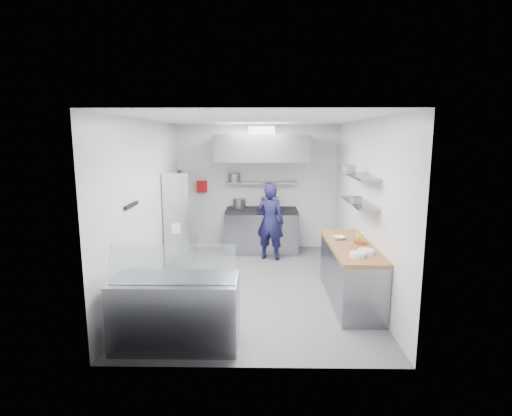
{
  "coord_description": "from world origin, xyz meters",
  "views": [
    {
      "loc": [
        0.11,
        -6.54,
        2.51
      ],
      "look_at": [
        0.0,
        0.6,
        1.25
      ],
      "focal_mm": 28.0,
      "sensor_mm": 36.0,
      "label": 1
    }
  ],
  "objects_px": {
    "chef": "(270,222)",
    "wire_rack": "(181,217)",
    "gas_range": "(262,232)",
    "display_case": "(176,312)"
  },
  "relations": [
    {
      "from": "chef",
      "to": "wire_rack",
      "type": "relative_size",
      "value": 0.85
    },
    {
      "from": "gas_range",
      "to": "wire_rack",
      "type": "height_order",
      "value": "wire_rack"
    },
    {
      "from": "gas_range",
      "to": "wire_rack",
      "type": "xyz_separation_m",
      "value": [
        -1.63,
        -0.76,
        0.48
      ]
    },
    {
      "from": "chef",
      "to": "wire_rack",
      "type": "bearing_deg",
      "value": 22.14
    },
    {
      "from": "display_case",
      "to": "gas_range",
      "type": "bearing_deg",
      "value": 75.9
    },
    {
      "from": "gas_range",
      "to": "wire_rack",
      "type": "bearing_deg",
      "value": -154.87
    },
    {
      "from": "chef",
      "to": "display_case",
      "type": "relative_size",
      "value": 1.05
    },
    {
      "from": "gas_range",
      "to": "display_case",
      "type": "bearing_deg",
      "value": -104.1
    },
    {
      "from": "gas_range",
      "to": "display_case",
      "type": "xyz_separation_m",
      "value": [
        -1.03,
        -4.1,
        -0.03
      ]
    },
    {
      "from": "gas_range",
      "to": "wire_rack",
      "type": "relative_size",
      "value": 0.86
    }
  ]
}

